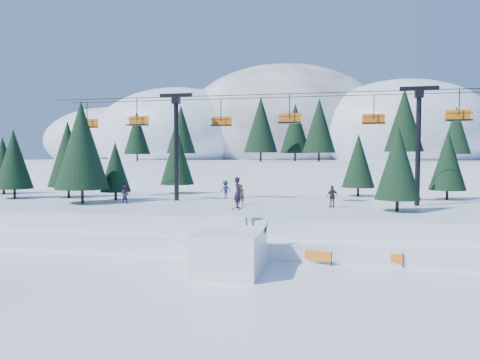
% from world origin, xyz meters
% --- Properties ---
extents(ground, '(160.00, 160.00, 0.00)m').
position_xyz_m(ground, '(0.00, 0.00, 0.00)').
color(ground, white).
rests_on(ground, ground).
extents(mid_shelf, '(70.00, 22.00, 2.50)m').
position_xyz_m(mid_shelf, '(0.00, 18.00, 1.25)').
color(mid_shelf, white).
rests_on(mid_shelf, ground).
extents(berm, '(70.00, 6.00, 1.10)m').
position_xyz_m(berm, '(0.00, 8.00, 0.55)').
color(berm, white).
rests_on(berm, ground).
extents(mountain_ridge, '(119.00, 60.09, 26.46)m').
position_xyz_m(mountain_ridge, '(-5.08, 73.35, 9.64)').
color(mountain_ridge, white).
rests_on(mountain_ridge, ground).
extents(jump_kicker, '(3.62, 4.93, 5.53)m').
position_xyz_m(jump_kicker, '(0.23, 1.68, 1.35)').
color(jump_kicker, white).
rests_on(jump_kicker, ground).
extents(chairlift, '(46.00, 3.21, 10.28)m').
position_xyz_m(chairlift, '(1.01, 18.05, 9.32)').
color(chairlift, black).
rests_on(chairlift, mid_shelf).
extents(conifer_stand, '(62.99, 17.18, 9.31)m').
position_xyz_m(conifer_stand, '(2.66, 18.58, 6.94)').
color(conifer_stand, black).
rests_on(conifer_stand, mid_shelf).
extents(distant_skiers, '(25.87, 9.08, 1.85)m').
position_xyz_m(distant_skiers, '(-1.67, 17.94, 3.38)').
color(distant_skiers, '#3E2620').
rests_on(distant_skiers, mid_shelf).
extents(banner_near, '(2.68, 1.05, 0.90)m').
position_xyz_m(banner_near, '(4.67, 4.88, 0.54)').
color(banner_near, black).
rests_on(banner_near, ground).
extents(banner_far, '(2.83, 0.47, 0.90)m').
position_xyz_m(banner_far, '(8.88, 5.12, 0.54)').
color(banner_far, black).
rests_on(banner_far, ground).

